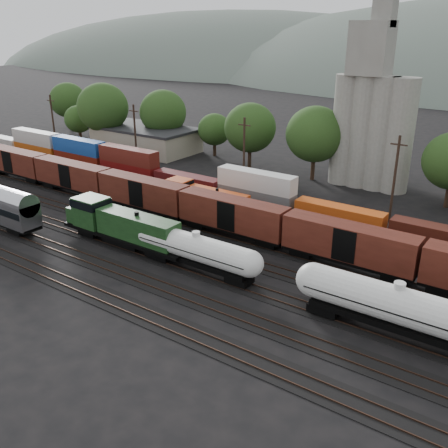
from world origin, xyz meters
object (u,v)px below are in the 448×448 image
Objects in this scene: tank_car_a at (196,249)px; orange_locomotive at (202,197)px; grain_silo at (372,119)px; green_locomotive at (118,224)px.

tank_car_a is 1.03× the size of orange_locomotive.
orange_locomotive is 31.16m from grain_silo.
orange_locomotive is at bearing 125.76° from tank_car_a.
orange_locomotive is (-10.80, 15.00, -0.27)m from tank_car_a.
grain_silo is (3.88, 41.00, 8.65)m from tank_car_a.
tank_car_a is at bearing 0.00° from green_locomotive.
grain_silo reaches higher than orange_locomotive.
green_locomotive reaches higher than orange_locomotive.
tank_car_a is at bearing -95.40° from grain_silo.
tank_car_a reaches higher than orange_locomotive.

